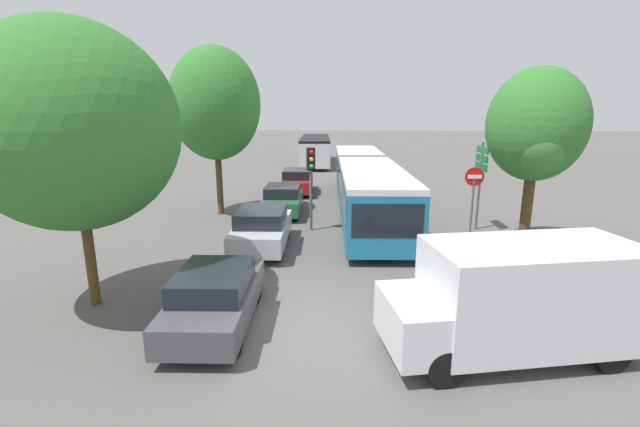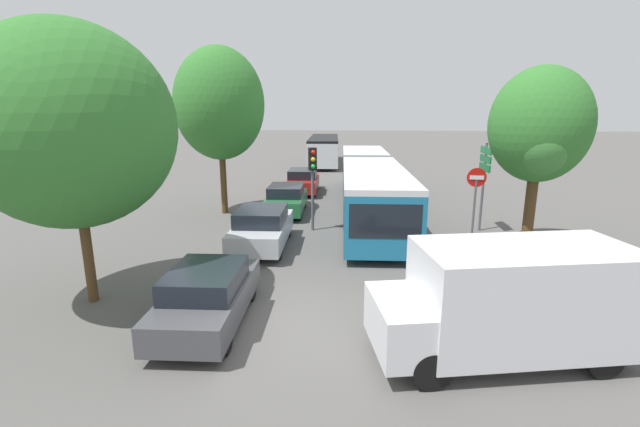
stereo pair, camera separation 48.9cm
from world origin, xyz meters
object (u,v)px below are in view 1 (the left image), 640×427
at_px(no_entry_sign, 473,193).
at_px(tree_right_near, 537,128).
at_px(queued_car_graphite, 215,297).
at_px(queued_car_red, 297,181).
at_px(articulated_bus, 365,181).
at_px(direction_sign_post, 481,168).
at_px(queued_car_silver, 262,228).
at_px(city_bus_rear, 315,148).
at_px(tree_left_mid, 216,107).
at_px(tree_left_near, 74,132).
at_px(white_van, 519,296).
at_px(traffic_light, 311,170).
at_px(queued_car_green, 283,199).

bearing_deg(no_entry_sign, tree_right_near, 70.31).
distance_m(queued_car_graphite, queued_car_red, 16.34).
relative_size(articulated_bus, tree_right_near, 2.69).
bearing_deg(queued_car_graphite, articulated_bus, -20.11).
bearing_deg(tree_right_near, direction_sign_post, 112.86).
bearing_deg(direction_sign_post, tree_right_near, 112.44).
relative_size(queued_car_graphite, queued_car_silver, 0.94).
xyz_separation_m(city_bus_rear, no_entry_sign, (7.64, -23.86, 0.45)).
bearing_deg(tree_right_near, city_bus_rear, 110.98).
bearing_deg(tree_right_near, tree_left_mid, 160.21).
bearing_deg(tree_left_mid, no_entry_sign, -19.80).
bearing_deg(tree_left_near, white_van, -10.01).
xyz_separation_m(queued_car_silver, direction_sign_post, (8.44, 3.07, 1.83)).
distance_m(traffic_light, tree_right_near, 8.27).
distance_m(traffic_light, no_entry_sign, 6.27).
relative_size(queued_car_green, tree_left_near, 0.59).
distance_m(tree_left_near, tree_right_near, 13.97).
distance_m(articulated_bus, tree_left_near, 13.77).
height_order(queued_car_green, no_entry_sign, no_entry_sign).
relative_size(queued_car_green, no_entry_sign, 1.45).
bearing_deg(tree_right_near, queued_car_graphite, -145.72).
bearing_deg(queued_car_silver, queued_car_graphite, 177.80).
bearing_deg(queued_car_graphite, tree_left_mid, 12.90).
bearing_deg(queued_car_silver, queued_car_green, -2.40).
height_order(queued_car_graphite, queued_car_silver, queued_car_silver).
bearing_deg(queued_car_green, queued_car_graphite, 177.71).
xyz_separation_m(queued_car_graphite, traffic_light, (1.52, 8.17, 1.80)).
xyz_separation_m(traffic_light, no_entry_sign, (6.14, -1.13, -0.62)).
bearing_deg(no_entry_sign, tree_left_mid, -109.80).
bearing_deg(no_entry_sign, city_bus_rear, -162.25).
bearing_deg(queued_car_silver, articulated_bus, -33.49).
xyz_separation_m(queued_car_silver, queued_car_green, (-0.02, 5.24, -0.03)).
height_order(articulated_bus, no_entry_sign, no_entry_sign).
height_order(direction_sign_post, tree_left_near, tree_left_near).
xyz_separation_m(articulated_bus, queued_car_silver, (-3.91, -6.54, -0.71)).
height_order(queued_car_silver, tree_left_near, tree_left_near).
height_order(queued_car_red, white_van, white_van).
bearing_deg(tree_left_near, tree_right_near, 22.89).
xyz_separation_m(no_entry_sign, tree_left_mid, (-10.68, 3.84, 3.13)).
xyz_separation_m(articulated_bus, direction_sign_post, (4.54, -3.47, 1.12)).
relative_size(no_entry_sign, tree_right_near, 0.45).
xyz_separation_m(city_bus_rear, queued_car_green, (-0.08, -19.92, -0.72)).
distance_m(city_bus_rear, queued_car_graphite, 30.91).
bearing_deg(traffic_light, white_van, 11.48).
bearing_deg(traffic_light, direction_sign_post, 77.99).
bearing_deg(tree_left_near, traffic_light, 55.30).
distance_m(queued_car_graphite, traffic_light, 8.50).
xyz_separation_m(direction_sign_post, tree_right_near, (1.01, -2.39, 1.68)).
xyz_separation_m(white_van, no_entry_sign, (1.23, 7.81, 0.64)).
distance_m(city_bus_rear, direction_sign_post, 23.66).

